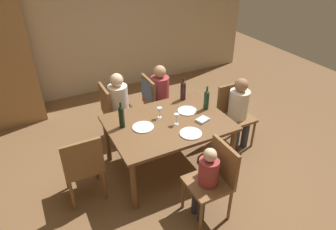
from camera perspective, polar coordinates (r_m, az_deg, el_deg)
ground_plane at (r=4.27m, az=0.00°, el=-9.50°), size 10.00×10.00×0.00m
rear_room_partition at (r=5.99m, az=-12.69°, el=16.76°), size 6.40×0.12×2.70m
dining_table at (r=3.88m, az=0.00°, el=-2.27°), size 1.52×1.11×0.73m
chair_right_end at (r=4.55m, az=12.35°, el=0.79°), size 0.44×0.44×0.92m
chair_far_left at (r=4.55m, az=-10.25°, el=1.04°), size 0.44×0.44×0.92m
chair_far_right at (r=4.71m, az=-2.86°, el=3.52°), size 0.46×0.44×0.92m
chair_near at (r=3.37m, az=8.82°, el=-11.41°), size 0.44×0.44×0.92m
chair_left_end at (r=3.61m, az=-15.86°, el=-9.00°), size 0.44×0.44×0.92m
person_woman_host at (r=4.43m, az=13.38°, el=1.25°), size 0.29×0.33×1.09m
person_man_bearded at (r=4.53m, az=-9.02°, el=2.50°), size 0.33×0.29×1.09m
person_man_guest at (r=4.75m, az=-1.23°, el=4.33°), size 0.33×0.29×1.09m
person_child_small at (r=3.30m, az=7.24°, el=-11.71°), size 0.25×0.22×0.94m
wine_bottle_tall_green at (r=3.70m, az=-8.81°, el=-0.23°), size 0.07×0.07×0.35m
wine_bottle_dark_red at (r=4.07m, az=7.30°, el=2.96°), size 0.07×0.07×0.34m
wine_bottle_short_olive at (r=4.28m, az=2.89°, el=4.75°), size 0.08×0.08×0.34m
wine_glass_near_left at (r=3.73m, az=1.64°, el=-0.35°), size 0.07×0.07×0.15m
wine_glass_centre at (r=3.87m, az=-1.62°, el=0.86°), size 0.07×0.07×0.15m
dinner_plate_host at (r=3.73m, az=-4.75°, el=-2.30°), size 0.27×0.27×0.01m
dinner_plate_guest_left at (r=3.62m, az=4.33°, el=-3.50°), size 0.27×0.27×0.01m
dinner_plate_guest_right at (r=4.06m, az=3.67°, el=0.80°), size 0.26×0.26×0.01m
folded_napkin at (r=3.87m, az=6.58°, el=-0.92°), size 0.19×0.16×0.03m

